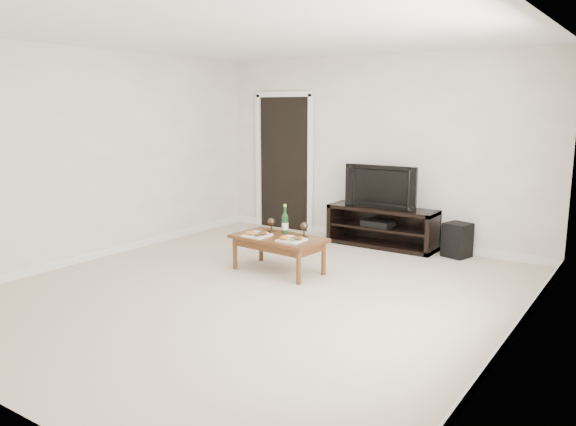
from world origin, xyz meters
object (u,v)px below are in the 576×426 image
at_px(television, 383,186).
at_px(coffee_table, 279,254).
at_px(subwoofer, 457,240).
at_px(media_console, 382,227).

bearing_deg(television, coffee_table, -106.40).
bearing_deg(coffee_table, television, 75.08).
height_order(subwoofer, coffee_table, subwoofer).
height_order(television, coffee_table, television).
distance_m(media_console, television, 0.57).
distance_m(television, coffee_table, 1.96).
bearing_deg(subwoofer, media_console, -162.24).
xyz_separation_m(television, subwoofer, (1.03, 0.05, -0.62)).
relative_size(subwoofer, coffee_table, 0.41).
height_order(media_console, television, television).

